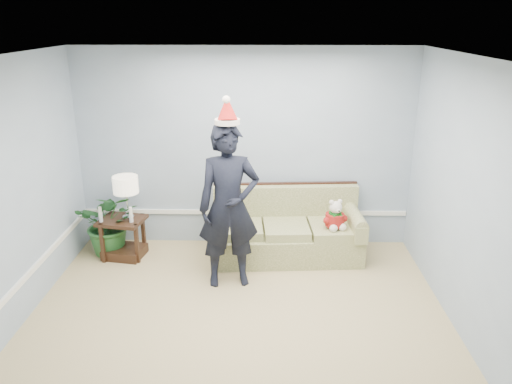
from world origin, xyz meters
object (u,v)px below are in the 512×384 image
object	(u,v)px
side_table	(124,242)
man	(229,207)
sofa	(286,232)
table_lamp	(126,187)
teddy_bear	(335,218)
houseplant	(110,222)

from	to	relation	value
side_table	man	size ratio (longest dim) A/B	0.33
sofa	man	world-z (taller)	man
sofa	table_lamp	xyz separation A→B (m)	(-2.07, -0.07, 0.65)
side_table	sofa	bearing A→B (deg)	2.61
table_lamp	teddy_bear	distance (m)	2.71
side_table	table_lamp	xyz separation A→B (m)	(0.09, 0.03, 0.77)
man	side_table	bearing A→B (deg)	146.23
sofa	houseplant	size ratio (longest dim) A/B	2.25
side_table	houseplant	distance (m)	0.32
side_table	houseplant	world-z (taller)	houseplant
side_table	man	world-z (taller)	man
houseplant	teddy_bear	bearing A→B (deg)	-4.14
sofa	table_lamp	distance (m)	2.17
side_table	teddy_bear	size ratio (longest dim) A/B	1.60
table_lamp	teddy_bear	xyz separation A→B (m)	(2.68, -0.14, -0.36)
side_table	table_lamp	world-z (taller)	table_lamp
sofa	teddy_bear	size ratio (longest dim) A/B	5.07
table_lamp	teddy_bear	size ratio (longest dim) A/B	1.46
side_table	teddy_bear	distance (m)	2.80
man	houseplant	bearing A→B (deg)	145.80
houseplant	table_lamp	bearing A→B (deg)	-14.52
man	teddy_bear	world-z (taller)	man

